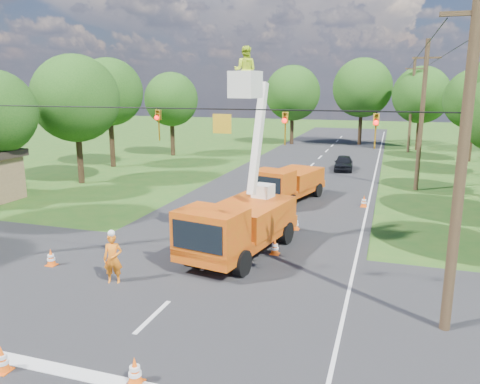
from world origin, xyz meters
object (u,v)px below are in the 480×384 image
(traffic_cone_4, at_px, (51,258))
(tree_far_c, at_px, (421,95))
(second_truck, at_px, (288,183))
(tree_left_f, at_px, (171,99))
(traffic_cone_0, at_px, (2,359))
(traffic_cone_7, at_px, (364,201))
(pole_right_near, at_px, (462,158))
(tree_right_e, at_px, (475,99))
(tree_left_d, at_px, (76,99))
(bucket_truck, at_px, (239,214))
(traffic_cone_3, at_px, (295,223))
(pole_right_far, at_px, (412,104))
(traffic_cone_2, at_px, (275,247))
(tree_far_b, at_px, (362,88))
(pole_right_mid, at_px, (422,115))
(ground_worker, at_px, (113,259))
(distant_car, at_px, (344,163))
(tree_far_a, at_px, (293,93))
(tree_left_e, at_px, (109,92))

(traffic_cone_4, xyz_separation_m, tree_far_c, (15.38, 41.41, 5.70))
(second_truck, distance_m, tree_left_f, 22.85)
(traffic_cone_0, bearing_deg, traffic_cone_7, 68.88)
(pole_right_near, distance_m, tree_right_e, 35.41)
(tree_left_d, bearing_deg, tree_right_e, 34.78)
(bucket_truck, relative_size, traffic_cone_3, 12.03)
(traffic_cone_7, distance_m, pole_right_near, 15.08)
(traffic_cone_3, height_order, pole_right_near, pole_right_near)
(pole_right_far, bearing_deg, pole_right_near, -90.00)
(pole_right_near, bearing_deg, tree_left_d, 147.45)
(traffic_cone_2, xyz_separation_m, pole_right_far, (6.23, 35.45, 4.75))
(second_truck, relative_size, tree_left_f, 0.76)
(second_truck, relative_size, tree_left_d, 0.69)
(traffic_cone_2, xyz_separation_m, tree_far_b, (0.73, 40.45, 6.45))
(pole_right_mid, bearing_deg, tree_left_d, -167.99)
(ground_worker, relative_size, tree_far_b, 0.18)
(traffic_cone_0, distance_m, traffic_cone_2, 11.15)
(tree_far_c, bearing_deg, tree_far_b, 155.22)
(pole_right_mid, bearing_deg, tree_left_f, 156.77)
(pole_right_mid, relative_size, tree_right_e, 1.16)
(traffic_cone_2, bearing_deg, traffic_cone_0, -113.68)
(traffic_cone_7, bearing_deg, pole_right_mid, 62.60)
(traffic_cone_0, distance_m, traffic_cone_7, 21.05)
(tree_left_f, relative_size, tree_far_b, 0.81)
(distant_car, distance_m, tree_far_b, 19.70)
(tree_left_d, xyz_separation_m, tree_right_e, (28.80, 20.00, -0.31))
(ground_worker, height_order, pole_right_near, pole_right_near)
(traffic_cone_7, xyz_separation_m, tree_right_e, (8.43, 21.03, 5.45))
(ground_worker, distance_m, tree_far_a, 43.46)
(traffic_cone_3, xyz_separation_m, traffic_cone_7, (2.97, 5.68, 0.00))
(traffic_cone_2, bearing_deg, distant_car, 88.19)
(distant_car, relative_size, pole_right_near, 0.37)
(tree_right_e, bearing_deg, tree_left_e, -156.98)
(traffic_cone_4, bearing_deg, tree_left_d, 122.32)
(distant_car, bearing_deg, traffic_cone_0, -102.90)
(pole_right_mid, xyz_separation_m, tree_far_b, (-5.50, 25.00, 1.70))
(distant_car, distance_m, tree_left_f, 18.83)
(distant_car, relative_size, tree_left_d, 0.40)
(ground_worker, height_order, tree_far_c, tree_far_c)
(traffic_cone_7, bearing_deg, tree_far_a, 109.66)
(ground_worker, xyz_separation_m, traffic_cone_0, (0.38, -5.59, -0.58))
(bucket_truck, xyz_separation_m, tree_right_e, (12.97, 30.92, 4.00))
(second_truck, xyz_separation_m, traffic_cone_3, (1.61, -5.62, -0.81))
(pole_right_far, distance_m, tree_left_f, 25.36)
(traffic_cone_0, distance_m, tree_far_c, 49.41)
(traffic_cone_0, height_order, tree_left_f, tree_left_f)
(tree_far_a, relative_size, tree_far_b, 0.92)
(bucket_truck, relative_size, second_truck, 1.34)
(traffic_cone_0, bearing_deg, tree_right_e, 68.51)
(traffic_cone_0, distance_m, tree_left_e, 31.87)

